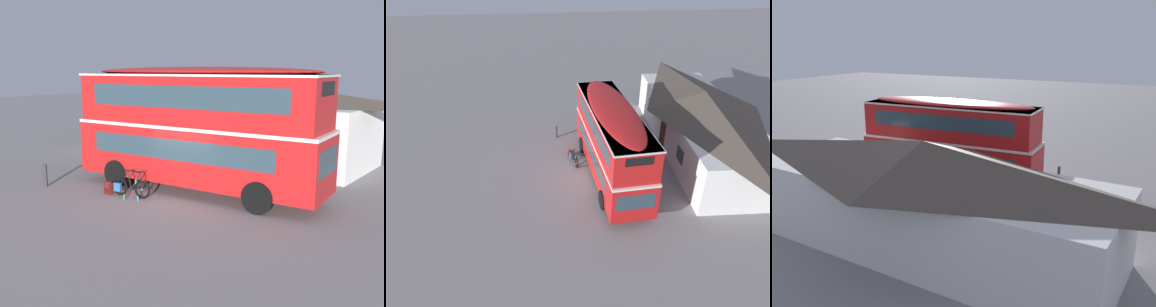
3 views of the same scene
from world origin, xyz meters
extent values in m
plane|color=gray|center=(0.00, 0.00, 0.00)|extent=(120.00, 120.00, 0.00)
cylinder|color=black|center=(2.79, 2.25, 0.55)|extent=(1.11, 0.34, 1.10)
cylinder|color=black|center=(2.92, -0.13, 0.55)|extent=(1.11, 0.34, 1.10)
cylinder|color=black|center=(-3.40, 1.90, 0.55)|extent=(1.11, 0.34, 1.10)
cylinder|color=black|center=(-3.27, -0.48, 0.55)|extent=(1.11, 0.34, 1.10)
cube|color=red|center=(-0.24, 0.89, 1.52)|extent=(10.13, 3.06, 2.10)
cube|color=white|center=(-0.24, 0.89, 2.60)|extent=(10.15, 3.08, 0.12)
cube|color=red|center=(-0.24, 0.89, 3.58)|extent=(9.83, 2.99, 1.90)
ellipsoid|color=red|center=(-0.24, 0.89, 4.61)|extent=(9.63, 2.93, 0.36)
cube|color=#2D424C|center=(4.73, 1.16, 1.77)|extent=(0.17, 2.05, 0.90)
cube|color=black|center=(4.61, 1.16, 4.10)|extent=(0.14, 1.38, 0.44)
cube|color=#2D424C|center=(-0.37, -0.36, 1.82)|extent=(7.80, 0.48, 0.76)
cube|color=#2D424C|center=(-0.17, -0.33, 3.73)|extent=(8.19, 0.50, 0.80)
cube|color=#2D424C|center=(-0.51, 2.11, 1.82)|extent=(7.80, 0.48, 0.76)
cube|color=#2D424C|center=(-0.31, 2.10, 3.73)|extent=(8.19, 0.50, 0.80)
cube|color=white|center=(-0.24, 0.89, 4.49)|extent=(9.93, 3.07, 0.08)
torus|color=black|center=(-1.30, -1.11, 0.34)|extent=(0.68, 0.19, 0.68)
torus|color=black|center=(-2.29, -1.27, 0.34)|extent=(0.68, 0.19, 0.68)
cylinder|color=#B2B2B7|center=(-1.30, -1.11, 0.34)|extent=(0.07, 0.11, 0.05)
cylinder|color=#B2B2B7|center=(-2.29, -1.27, 0.34)|extent=(0.07, 0.11, 0.05)
cylinder|color=black|center=(-1.57, -1.15, 0.63)|extent=(0.45, 0.11, 0.71)
cylinder|color=black|center=(-1.63, -1.16, 0.97)|extent=(0.56, 0.12, 0.04)
cylinder|color=black|center=(-1.84, -1.20, 0.63)|extent=(0.18, 0.06, 0.70)
cylinder|color=black|center=(-2.03, -1.23, 0.31)|extent=(0.52, 0.11, 0.09)
cylinder|color=black|center=(-2.10, -1.24, 0.66)|extent=(0.40, 0.09, 0.65)
cylinder|color=black|center=(-1.33, -1.12, 0.66)|extent=(0.10, 0.05, 0.63)
cylinder|color=black|center=(-1.36, -1.12, 1.02)|extent=(0.10, 0.46, 0.03)
ellipsoid|color=black|center=(-1.93, -1.21, 1.01)|extent=(0.27, 0.14, 0.06)
cube|color=#2D609E|center=(-2.24, -1.42, 0.36)|extent=(0.30, 0.18, 0.32)
cylinder|color=green|center=(-1.57, -1.15, 0.63)|extent=(0.07, 0.07, 0.18)
cube|color=maroon|center=(-2.74, -1.43, 0.23)|extent=(0.32, 0.24, 0.45)
ellipsoid|color=maroon|center=(-2.74, -1.43, 0.45)|extent=(0.31, 0.23, 0.10)
cube|color=#471111|center=(-2.75, -1.55, 0.16)|extent=(0.22, 0.06, 0.16)
cylinder|color=black|center=(-2.65, -1.32, 0.23)|extent=(0.04, 0.04, 0.36)
cylinder|color=black|center=(-2.82, -1.31, 0.23)|extent=(0.04, 0.04, 0.36)
cylinder|color=green|center=(-1.76, -1.59, 0.10)|extent=(0.06, 0.06, 0.19)
cylinder|color=black|center=(-1.76, -1.59, 0.21)|extent=(0.04, 0.04, 0.03)
cylinder|color=#338CBF|center=(-1.23, -1.42, 0.09)|extent=(0.07, 0.07, 0.19)
cylinder|color=black|center=(-1.23, -1.42, 0.20)|extent=(0.04, 0.04, 0.03)
cube|color=silver|center=(-3.06, 7.86, 1.50)|extent=(15.22, 5.93, 3.01)
pyramid|color=#4C4238|center=(-3.06, 7.86, 3.65)|extent=(15.64, 6.36, 1.28)
cube|color=#3D2319|center=(-3.20, 5.30, 1.05)|extent=(1.10, 0.10, 2.10)
cube|color=#2D424C|center=(-6.93, 5.50, 1.66)|extent=(1.10, 0.10, 0.90)
cube|color=#2D424C|center=(0.53, 5.09, 1.66)|extent=(1.10, 0.10, 0.90)
cylinder|color=#333338|center=(-5.60, -2.19, 0.42)|extent=(0.16, 0.16, 0.85)
sphere|color=#333338|center=(-5.60, -2.19, 0.89)|extent=(0.16, 0.16, 0.16)
camera|label=1|loc=(9.08, -12.29, 4.70)|focal=39.95mm
camera|label=2|loc=(17.55, -3.29, 12.85)|focal=32.04mm
camera|label=3|loc=(-11.74, 20.76, 8.00)|focal=39.69mm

